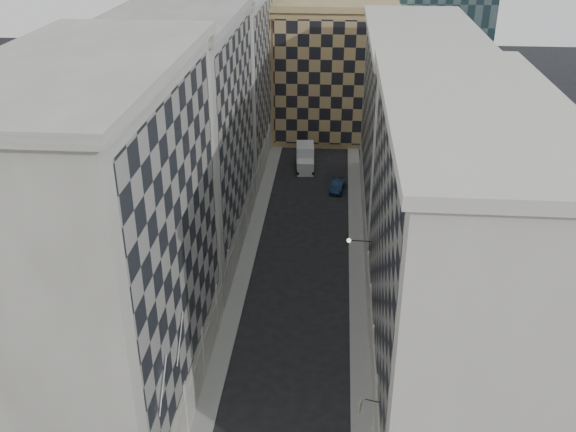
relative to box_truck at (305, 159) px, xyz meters
The scene contains 13 objects.
sidewalk_west 24.35m from the box_truck, 100.16° to the right, with size 1.50×100.00×0.15m, color gray.
sidewalk_east 24.76m from the box_truck, 75.46° to the right, with size 1.50×100.00×0.15m, color gray.
bldg_left_a 45.32m from the box_truck, 103.01° to the right, with size 10.80×22.80×23.70m.
bldg_left_b 25.26m from the box_truck, 115.34° to the right, with size 10.80×22.80×22.70m.
bldg_left_c 13.81m from the box_truck, behind, with size 10.80×22.80×21.70m.
bldg_right_a 41.70m from the box_truck, 73.09° to the right, with size 10.80×26.80×20.70m.
bldg_right_b 18.89m from the box_truck, 45.21° to the right, with size 10.80×28.80×19.70m.
tan_block 16.44m from the box_truck, 78.02° to the left, with size 16.80×14.80×18.80m.
flagpoles_left 48.66m from the box_truck, 95.88° to the right, with size 0.10×6.33×2.33m.
bracket_lamp 30.81m from the box_truck, 79.89° to the right, with size 1.98×0.36×0.36m.
box_truck is the anchor object (origin of this frame).
dark_car 7.77m from the box_truck, 57.58° to the right, with size 1.40×4.00×1.32m, color #10213E.
shop_sign 46.62m from the box_truck, 82.70° to the right, with size 1.27×0.77×0.86m.
Camera 1 is at (2.85, -21.81, 31.53)m, focal length 40.00 mm.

